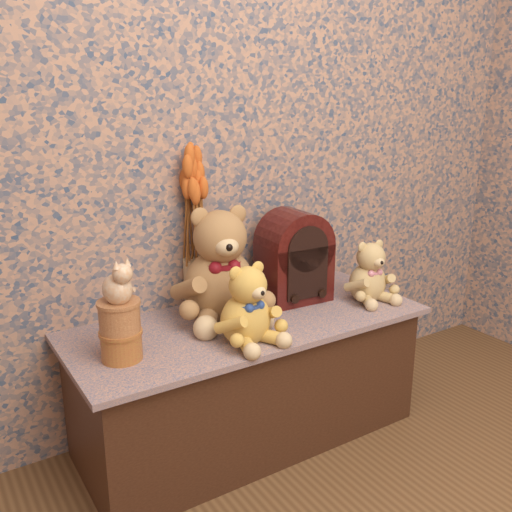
{
  "coord_description": "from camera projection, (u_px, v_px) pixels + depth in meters",
  "views": [
    {
      "loc": [
        -0.94,
        -0.28,
        1.21
      ],
      "look_at": [
        0.0,
        1.2,
        0.69
      ],
      "focal_mm": 39.65,
      "sensor_mm": 36.0,
      "label": 1
    }
  ],
  "objects": [
    {
      "name": "dried_stalks",
      "position": [
        196.0,
        198.0,
        1.94
      ],
      "size": [
        0.28,
        0.28,
        0.44
      ],
      "primitive_type": null,
      "rotation": [
        0.0,
        0.0,
        0.25
      ],
      "color": "#CD5B20",
      "rests_on": "ceramic_vase"
    },
    {
      "name": "cathedral_radio",
      "position": [
        294.0,
        256.0,
        2.08
      ],
      "size": [
        0.26,
        0.19,
        0.34
      ],
      "primitive_type": null,
      "rotation": [
        0.0,
        0.0,
        -0.06
      ],
      "color": "#340B09",
      "rests_on": "display_shelf"
    },
    {
      "name": "teddy_medium",
      "position": [
        246.0,
        300.0,
        1.74
      ],
      "size": [
        0.24,
        0.28,
        0.27
      ],
      "primitive_type": null,
      "rotation": [
        0.0,
        0.0,
        0.11
      ],
      "color": "gold",
      "rests_on": "display_shelf"
    },
    {
      "name": "display_shelf",
      "position": [
        248.0,
        379.0,
        2.0
      ],
      "size": [
        1.23,
        0.52,
        0.45
      ],
      "primitive_type": "cube",
      "color": "#3B4E79",
      "rests_on": "ground"
    },
    {
      "name": "ceramic_vase",
      "position": [
        199.0,
        283.0,
        2.03
      ],
      "size": [
        0.12,
        0.12,
        0.18
      ],
      "primitive_type": "cylinder",
      "rotation": [
        0.0,
        0.0,
        0.15
      ],
      "color": "tan",
      "rests_on": "display_shelf"
    },
    {
      "name": "cat_figurine",
      "position": [
        117.0,
        279.0,
        1.58
      ],
      "size": [
        0.12,
        0.13,
        0.14
      ],
      "primitive_type": null,
      "rotation": [
        0.0,
        0.0,
        0.22
      ],
      "color": "silver",
      "rests_on": "biscuit_tin_upper"
    },
    {
      "name": "biscuit_tin_lower",
      "position": [
        122.0,
        345.0,
        1.64
      ],
      "size": [
        0.12,
        0.12,
        0.09
      ],
      "primitive_type": "cylinder",
      "rotation": [
        0.0,
        0.0,
        0.02
      ],
      "color": "#B79135",
      "rests_on": "display_shelf"
    },
    {
      "name": "teddy_small",
      "position": [
        368.0,
        268.0,
        2.09
      ],
      "size": [
        0.22,
        0.25,
        0.24
      ],
      "primitive_type": null,
      "rotation": [
        0.0,
        0.0,
        -0.1
      ],
      "color": "tan",
      "rests_on": "display_shelf"
    },
    {
      "name": "teddy_large",
      "position": [
        219.0,
        258.0,
        1.92
      ],
      "size": [
        0.41,
        0.46,
        0.42
      ],
      "primitive_type": null,
      "rotation": [
        0.0,
        0.0,
        -0.23
      ],
      "color": "#A06E3E",
      "rests_on": "display_shelf"
    },
    {
      "name": "biscuit_tin_upper",
      "position": [
        119.0,
        317.0,
        1.62
      ],
      "size": [
        0.15,
        0.15,
        0.09
      ],
      "primitive_type": "cylinder",
      "rotation": [
        0.0,
        0.0,
        -0.32
      ],
      "color": "tan",
      "rests_on": "biscuit_tin_lower"
    }
  ]
}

